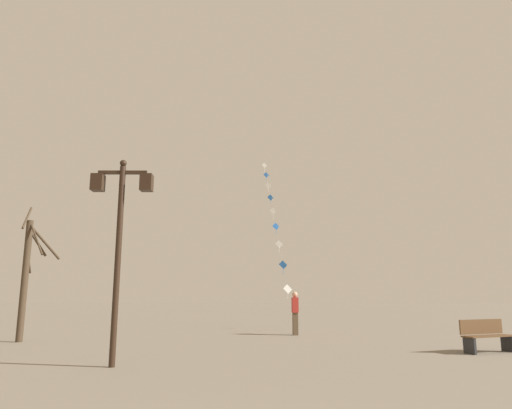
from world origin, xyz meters
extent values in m
plane|color=#756B5B|center=(0.00, 20.00, 0.00)|extent=(160.00, 160.00, 0.00)
cylinder|color=black|center=(-2.89, 8.01, 2.29)|extent=(0.14, 0.14, 4.58)
sphere|color=black|center=(-2.89, 8.01, 4.66)|extent=(0.16, 0.16, 0.16)
cube|color=black|center=(-2.89, 8.01, 4.43)|extent=(1.16, 0.08, 0.08)
cube|color=black|center=(-3.47, 8.01, 4.18)|extent=(0.28, 0.28, 0.40)
cube|color=beige|center=(-3.47, 8.01, 4.18)|extent=(0.19, 0.19, 0.30)
cube|color=black|center=(-2.32, 8.01, 4.18)|extent=(0.28, 0.28, 0.40)
cube|color=beige|center=(-2.32, 8.01, 4.18)|extent=(0.19, 0.19, 0.30)
cylinder|color=brown|center=(2.00, 17.46, 0.09)|extent=(0.06, 0.06, 0.18)
cylinder|color=silver|center=(1.94, 18.63, 1.02)|extent=(0.14, 2.35, 1.70)
cylinder|color=silver|center=(1.83, 20.68, 2.49)|extent=(0.11, 1.77, 1.28)
cylinder|color=silver|center=(1.74, 22.44, 3.76)|extent=(0.11, 1.77, 1.28)
cylinder|color=silver|center=(1.65, 24.21, 5.03)|extent=(0.11, 1.77, 1.28)
cylinder|color=silver|center=(1.56, 25.97, 6.30)|extent=(0.11, 1.77, 1.28)
cylinder|color=silver|center=(1.47, 27.73, 7.56)|extent=(0.11, 1.77, 1.28)
cylinder|color=silver|center=(1.38, 29.49, 8.83)|extent=(0.11, 1.77, 1.28)
cylinder|color=silver|center=(1.29, 31.25, 10.10)|extent=(0.11, 1.77, 1.28)
cylinder|color=silver|center=(1.20, 33.02, 11.36)|extent=(0.11, 1.77, 1.28)
cube|color=white|center=(1.88, 19.80, 1.86)|extent=(0.44, 0.13, 0.45)
cylinder|color=white|center=(1.88, 19.80, 1.54)|extent=(0.02, 0.04, 0.28)
cube|color=blue|center=(1.79, 21.56, 3.13)|extent=(0.44, 0.10, 0.45)
cylinder|color=blue|center=(1.79, 21.56, 2.79)|extent=(0.03, 0.05, 0.31)
cube|color=white|center=(1.70, 23.32, 4.39)|extent=(0.45, 0.04, 0.45)
cylinder|color=white|center=(1.70, 23.32, 4.07)|extent=(0.02, 0.05, 0.30)
cube|color=blue|center=(1.61, 25.09, 5.66)|extent=(0.45, 0.06, 0.45)
cylinder|color=blue|center=(1.61, 25.09, 5.32)|extent=(0.02, 0.04, 0.33)
cube|color=white|center=(1.52, 26.85, 6.93)|extent=(0.45, 0.06, 0.45)
cylinder|color=white|center=(1.52, 26.85, 6.58)|extent=(0.02, 0.02, 0.34)
cube|color=blue|center=(1.43, 28.61, 8.20)|extent=(0.44, 0.09, 0.45)
cylinder|color=blue|center=(1.43, 28.61, 7.91)|extent=(0.02, 0.03, 0.22)
cube|color=white|center=(1.34, 30.37, 9.46)|extent=(0.45, 0.07, 0.45)
cylinder|color=white|center=(1.34, 30.37, 9.13)|extent=(0.02, 0.05, 0.31)
cube|color=blue|center=(1.25, 32.13, 10.73)|extent=(0.45, 0.04, 0.45)
cylinder|color=blue|center=(1.25, 32.13, 10.44)|extent=(0.02, 0.04, 0.22)
cube|color=white|center=(1.16, 33.90, 12.00)|extent=(0.45, 0.01, 0.45)
cylinder|color=white|center=(1.16, 33.90, 11.65)|extent=(0.02, 0.06, 0.34)
cube|color=brown|center=(1.92, 16.48, 0.45)|extent=(0.21, 0.31, 0.90)
cube|color=#B22D26|center=(1.92, 16.48, 1.18)|extent=(0.25, 0.39, 0.60)
sphere|color=tan|center=(1.92, 16.48, 1.60)|extent=(0.22, 0.22, 0.22)
cylinder|color=#B22D26|center=(1.91, 16.70, 1.35)|extent=(0.11, 0.39, 0.50)
cylinder|color=#423323|center=(-7.74, 13.71, 2.09)|extent=(0.23, 0.23, 4.18)
cylinder|color=#423323|center=(-7.80, 14.02, 2.72)|extent=(0.22, 0.70, 0.77)
cylinder|color=#423323|center=(-7.58, 13.15, 4.19)|extent=(0.39, 1.18, 0.95)
cylinder|color=#423323|center=(-7.54, 14.00, 3.41)|extent=(0.51, 0.68, 0.94)
cylinder|color=#423323|center=(-7.35, 13.43, 3.54)|extent=(0.86, 0.64, 1.28)
cylinder|color=#423323|center=(-7.30, 14.02, 3.44)|extent=(0.99, 0.74, 1.22)
cube|color=brown|center=(6.74, 10.54, 0.45)|extent=(1.64, 1.01, 0.04)
cube|color=brown|center=(6.66, 10.74, 0.69)|extent=(1.49, 0.66, 0.40)
cube|color=#262628|center=(6.07, 10.27, 0.23)|extent=(0.22, 0.38, 0.45)
cube|color=#262628|center=(7.40, 10.82, 0.23)|extent=(0.22, 0.38, 0.45)
camera|label=1|loc=(0.21, -2.74, 1.55)|focal=32.66mm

